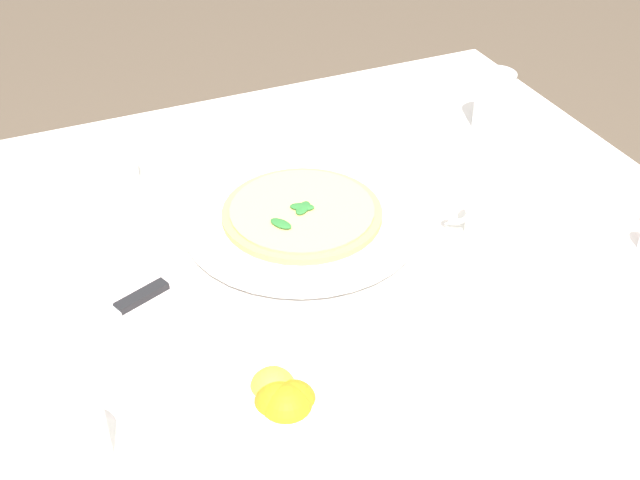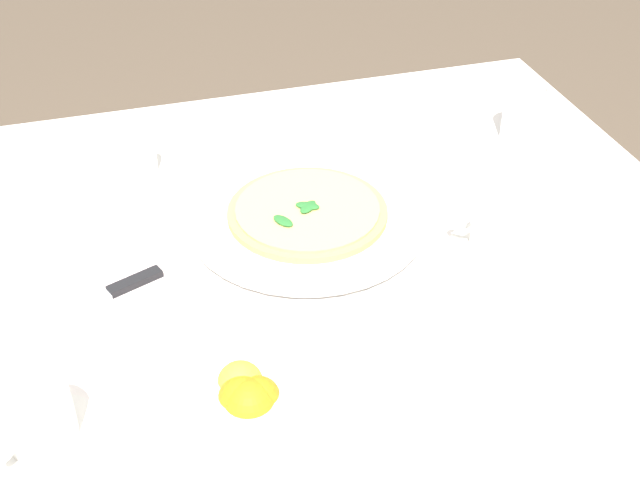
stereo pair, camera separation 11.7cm
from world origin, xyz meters
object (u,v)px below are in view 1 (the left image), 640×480
Objects in this scene: napkin_folded at (112,322)px; citrus_bowl at (283,409)px; dinner_knife at (109,315)px; coffee_cup_right_edge at (73,447)px; pizza at (301,213)px; water_glass_far_left at (493,104)px; pizza_plate at (302,220)px; coffee_cup_back_corner at (492,221)px; coffee_cup_near_left at (114,173)px.

citrus_bowl reaches higher than napkin_folded.
coffee_cup_right_edge is at bearing 47.09° from dinner_knife.
coffee_cup_right_edge is 0.22m from citrus_bowl.
water_glass_far_left is at bearing -161.25° from pizza.
citrus_bowl reaches higher than pizza_plate.
coffee_cup_back_corner and citrus_bowl have the same top height.
coffee_cup_back_corner is at bearing 150.65° from pizza.
pizza is at bearing 136.91° from coffee_cup_near_left.
pizza_plate is 0.33m from dinner_knife.
citrus_bowl reaches higher than dinner_knife.
citrus_bowl is (-0.22, 0.04, -0.00)m from coffee_cup_right_edge.
dinner_knife is (0.08, 0.33, -0.00)m from coffee_cup_near_left.
pizza is 0.32m from napkin_folded.
pizza_plate is 3.34× the size of water_glass_far_left.
dinner_knife is at bearing 1.70° from napkin_folded.
water_glass_far_left is at bearing -140.25° from citrus_bowl.
citrus_bowl reaches higher than coffee_cup_near_left.
coffee_cup_back_corner is at bearing 155.89° from dinner_knife.
pizza is 0.38m from citrus_bowl.
pizza_plate is 0.32m from coffee_cup_near_left.
pizza_plate is at bearing -141.23° from coffee_cup_right_edge.
pizza_plate is 0.32m from napkin_folded.
coffee_cup_right_edge is at bearing -9.03° from citrus_bowl.
water_glass_far_left is 0.77m from dinner_knife.
pizza reaches higher than dinner_knife.
water_glass_far_left is (-0.81, -0.45, 0.01)m from coffee_cup_right_edge.
coffee_cup_back_corner is 0.65m from coffee_cup_right_edge.
citrus_bowl is (0.59, 0.49, -0.02)m from water_glass_far_left.
coffee_cup_right_edge is (0.39, 0.31, 0.02)m from pizza_plate.
pizza reaches higher than pizza_plate.
coffee_cup_near_left is at bearing -124.90° from dinner_knife.
pizza_plate is 1.49× the size of pizza.
coffee_cup_near_left is at bearing -36.66° from coffee_cup_back_corner.
water_glass_far_left is (-0.65, 0.07, 0.02)m from coffee_cup_near_left.
coffee_cup_right_edge is 1.23× the size of water_glass_far_left.
coffee_cup_near_left is 0.34m from dinner_knife.
napkin_folded is at bearing -59.16° from citrus_bowl.
coffee_cup_right_edge is 0.69× the size of dinner_knife.
citrus_bowl is at bearing 27.25° from coffee_cup_back_corner.
coffee_cup_near_left is (0.47, -0.35, -0.00)m from coffee_cup_back_corner.
coffee_cup_near_left is 0.52× the size of napkin_folded.
coffee_cup_back_corner is at bearing 150.60° from pizza_plate.
coffee_cup_near_left is at bearing -6.25° from water_glass_far_left.
pizza is 1.80× the size of coffee_cup_near_left.
pizza_plate is 0.45m from water_glass_far_left.
coffee_cup_right_edge is at bearing 29.27° from water_glass_far_left.
coffee_cup_right_edge is 0.21m from dinner_knife.
coffee_cup_near_left reaches higher than dinner_knife.
coffee_cup_back_corner is 0.46m from citrus_bowl.
coffee_cup_back_corner is 0.87× the size of citrus_bowl.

